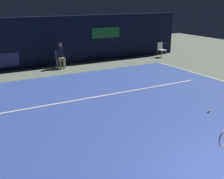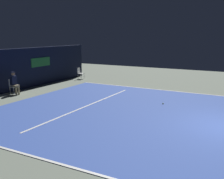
# 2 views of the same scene
# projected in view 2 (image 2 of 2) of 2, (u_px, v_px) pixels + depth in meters

# --- Properties ---
(ground_plane) EXTENTS (32.89, 32.89, 0.00)m
(ground_plane) POSITION_uv_depth(u_px,v_px,m) (124.00, 111.00, 12.46)
(ground_plane) COLOR gray
(court_surface) EXTENTS (11.07, 11.56, 0.01)m
(court_surface) POSITION_uv_depth(u_px,v_px,m) (124.00, 111.00, 12.46)
(court_surface) COLOR #3856B2
(court_surface) RESTS_ON ground
(line_sideline_left) EXTENTS (0.10, 11.56, 0.01)m
(line_sideline_left) POSITION_uv_depth(u_px,v_px,m) (162.00, 90.00, 17.19)
(line_sideline_left) COLOR white
(line_sideline_left) RESTS_ON court_surface
(line_sideline_right) EXTENTS (0.10, 11.56, 0.01)m
(line_sideline_right) POSITION_uv_depth(u_px,v_px,m) (40.00, 158.00, 7.73)
(line_sideline_right) COLOR white
(line_sideline_right) RESTS_ON court_surface
(line_service) EXTENTS (8.64, 0.10, 0.01)m
(line_service) POSITION_uv_depth(u_px,v_px,m) (87.00, 106.00, 13.40)
(line_service) COLOR white
(line_service) RESTS_ON court_surface
(back_wall) EXTENTS (16.34, 0.33, 2.60)m
(back_wall) POSITION_uv_depth(u_px,v_px,m) (0.00, 72.00, 15.99)
(back_wall) COLOR black
(back_wall) RESTS_ON ground
(line_judge_on_chair) EXTENTS (0.47, 0.55, 1.32)m
(line_judge_on_chair) POSITION_uv_depth(u_px,v_px,m) (14.00, 83.00, 15.89)
(line_judge_on_chair) COLOR white
(line_judge_on_chair) RESTS_ON ground
(courtside_chair_near) EXTENTS (0.48, 0.46, 0.88)m
(courtside_chair_near) POSITION_uv_depth(u_px,v_px,m) (80.00, 73.00, 21.43)
(courtside_chair_near) COLOR white
(courtside_chair_near) RESTS_ON ground
(tennis_ball) EXTENTS (0.07, 0.07, 0.07)m
(tennis_ball) POSITION_uv_depth(u_px,v_px,m) (163.00, 104.00, 13.71)
(tennis_ball) COLOR #CCE033
(tennis_ball) RESTS_ON court_surface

